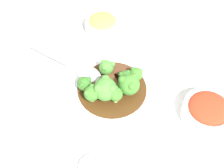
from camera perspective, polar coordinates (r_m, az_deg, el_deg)
ground_plane at (r=0.77m, az=0.00°, el=-1.50°), size 4.00×4.00×0.00m
main_plate at (r=0.76m, az=0.00°, el=-1.07°), size 0.27×0.27×0.02m
beef_strip_0 at (r=0.75m, az=0.11°, el=-0.07°), size 0.07×0.05×0.02m
beef_strip_1 at (r=0.75m, az=-3.15°, el=0.00°), size 0.06×0.07×0.01m
beef_strip_2 at (r=0.78m, az=1.82°, el=2.38°), size 0.05×0.05×0.01m
broccoli_floret_0 at (r=0.71m, az=-3.73°, el=-1.68°), size 0.04×0.04×0.05m
broccoli_floret_1 at (r=0.76m, az=-1.05°, el=3.09°), size 0.04×0.04×0.04m
broccoli_floret_2 at (r=0.72m, az=3.12°, el=-0.02°), size 0.05×0.05×0.05m
broccoli_floret_3 at (r=0.71m, az=0.66°, el=-1.84°), size 0.03×0.03×0.05m
broccoli_floret_4 at (r=0.73m, az=-5.09°, el=0.11°), size 0.03×0.03×0.04m
broccoli_floret_5 at (r=0.74m, az=2.43°, el=1.28°), size 0.03×0.03×0.04m
broccoli_floret_6 at (r=0.71m, az=-1.24°, el=-0.89°), size 0.06×0.06×0.06m
broccoli_floret_7 at (r=0.75m, az=4.40°, el=1.83°), size 0.03×0.03×0.04m
serving_spoon at (r=0.78m, az=-5.29°, el=2.27°), size 0.14×0.20×0.01m
side_bowl_kimchi at (r=0.75m, az=17.13°, el=-4.64°), size 0.12×0.12×0.05m
side_bowl_appetizer at (r=0.90m, az=-1.79°, el=10.95°), size 0.10×0.10×0.04m
sauce_dish at (r=0.67m, az=-3.51°, el=-15.13°), size 0.06×0.06×0.01m
paper_napkin at (r=0.76m, az=-16.42°, el=-4.92°), size 0.12×0.12×0.01m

